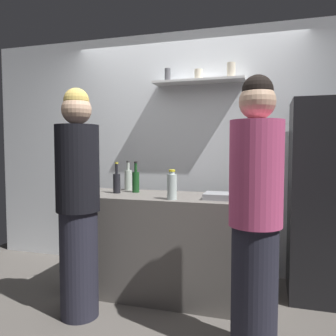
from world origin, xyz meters
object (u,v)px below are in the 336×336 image
(refrigerator, at_px, (323,200))
(baking_pan, at_px, (225,196))
(wine_bottle_pale_glass, at_px, (128,179))
(utensil_holder, at_px, (80,188))
(wine_bottle_dark_glass, at_px, (117,182))
(person_pink_top, at_px, (255,217))
(person_blonde, at_px, (78,204))
(wine_bottle_green_glass, at_px, (136,181))
(water_bottle_plastic, at_px, (172,186))

(refrigerator, relative_size, baking_pan, 5.20)
(baking_pan, relative_size, wine_bottle_pale_glass, 1.14)
(utensil_holder, distance_m, wine_bottle_dark_glass, 0.35)
(baking_pan, xyz_separation_m, utensil_holder, (-1.30, -0.14, 0.04))
(person_pink_top, bearing_deg, baking_pan, -61.47)
(wine_bottle_dark_glass, xyz_separation_m, person_blonde, (-0.05, -0.61, -0.11))
(person_pink_top, relative_size, person_blonde, 1.00)
(wine_bottle_green_glass, bearing_deg, utensil_holder, -142.02)
(refrigerator, distance_m, water_bottle_plastic, 1.36)
(utensil_holder, relative_size, wine_bottle_pale_glass, 0.71)
(wine_bottle_green_glass, bearing_deg, baking_pan, -11.94)
(refrigerator, height_order, person_blonde, person_blonde)
(baking_pan, distance_m, person_pink_top, 0.70)
(water_bottle_plastic, bearing_deg, person_pink_top, -35.34)
(refrigerator, height_order, person_pink_top, person_pink_top)
(refrigerator, bearing_deg, person_blonde, -154.05)
(person_pink_top, xyz_separation_m, person_blonde, (-1.36, 0.11, 0.00))
(water_bottle_plastic, bearing_deg, baking_pan, 19.10)
(person_pink_top, height_order, person_blonde, person_blonde)
(wine_bottle_pale_glass, xyz_separation_m, person_pink_top, (1.30, -0.97, -0.12))
(wine_bottle_green_glass, relative_size, water_bottle_plastic, 1.19)
(person_blonde, bearing_deg, refrigerator, 33.21)
(wine_bottle_dark_glass, bearing_deg, baking_pan, -4.40)
(baking_pan, height_order, person_pink_top, person_pink_top)
(baking_pan, distance_m, wine_bottle_green_glass, 0.91)
(utensil_holder, height_order, water_bottle_plastic, water_bottle_plastic)
(refrigerator, height_order, wine_bottle_dark_glass, refrigerator)
(baking_pan, height_order, wine_bottle_dark_glass, wine_bottle_dark_glass)
(wine_bottle_pale_glass, bearing_deg, wine_bottle_dark_glass, -92.46)
(wine_bottle_dark_glass, relative_size, water_bottle_plastic, 1.18)
(utensil_holder, xyz_separation_m, wine_bottle_dark_glass, (0.27, 0.22, 0.04))
(wine_bottle_dark_glass, xyz_separation_m, water_bottle_plastic, (0.61, -0.23, 0.01))
(person_blonde, bearing_deg, wine_bottle_dark_glass, 92.69)
(wine_bottle_dark_glass, relative_size, person_pink_top, 0.16)
(refrigerator, bearing_deg, baking_pan, -154.08)
(refrigerator, relative_size, wine_bottle_pale_glass, 5.92)
(wine_bottle_pale_glass, height_order, person_pink_top, person_pink_top)
(person_blonde, bearing_deg, wine_bottle_pale_glass, 93.30)
(utensil_holder, xyz_separation_m, person_blonde, (0.22, -0.39, -0.07))
(refrigerator, relative_size, wine_bottle_dark_glass, 5.97)
(wine_bottle_green_glass, height_order, person_pink_top, person_pink_top)
(refrigerator, bearing_deg, wine_bottle_green_glass, -172.89)
(refrigerator, distance_m, wine_bottle_dark_glass, 1.89)
(wine_bottle_dark_glass, xyz_separation_m, wine_bottle_pale_glass, (0.01, 0.25, 0.01))
(baking_pan, xyz_separation_m, person_blonde, (-1.08, -0.53, -0.03))
(utensil_holder, height_order, wine_bottle_green_glass, wine_bottle_green_glass)
(wine_bottle_pale_glass, height_order, water_bottle_plastic, wine_bottle_pale_glass)
(water_bottle_plastic, bearing_deg, refrigerator, 23.69)
(person_blonde, bearing_deg, wine_bottle_green_glass, 81.59)
(person_pink_top, distance_m, person_blonde, 1.36)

